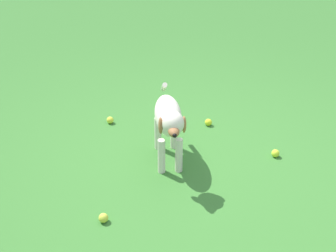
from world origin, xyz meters
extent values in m
plane|color=#38722D|center=(0.00, 0.00, 0.00)|extent=(14.00, 14.00, 0.00)
ellipsoid|color=silver|center=(-0.25, -0.03, 0.41)|extent=(0.54, 0.52, 0.24)
cylinder|color=silver|center=(-0.07, -0.10, 0.15)|extent=(0.06, 0.06, 0.29)
cylinder|color=silver|center=(-0.16, -0.20, 0.15)|extent=(0.06, 0.06, 0.29)
cylinder|color=silver|center=(-0.33, 0.13, 0.15)|extent=(0.06, 0.06, 0.29)
cylinder|color=silver|center=(-0.42, 0.03, 0.15)|extent=(0.06, 0.06, 0.29)
ellipsoid|color=silver|center=(0.00, -0.25, 0.52)|extent=(0.24, 0.24, 0.18)
ellipsoid|color=#9E663D|center=(0.05, -0.30, 0.50)|extent=(0.15, 0.14, 0.07)
sphere|color=black|center=(0.10, -0.34, 0.50)|extent=(0.03, 0.03, 0.03)
ellipsoid|color=#9E663D|center=(0.04, -0.18, 0.50)|extent=(0.07, 0.07, 0.13)
ellipsoid|color=#9E663D|center=(-0.07, -0.31, 0.50)|extent=(0.07, 0.07, 0.13)
cylinder|color=silver|center=(-0.50, 0.19, 0.50)|extent=(0.16, 0.15, 0.14)
sphere|color=yellow|center=(-0.35, 0.64, 0.03)|extent=(0.07, 0.07, 0.07)
sphere|color=#CBE332|center=(0.39, 0.60, 0.03)|extent=(0.07, 0.07, 0.07)
sphere|color=#C8D540|center=(-0.05, -0.89, 0.03)|extent=(0.07, 0.07, 0.07)
sphere|color=#CBD43A|center=(-1.06, 0.04, 0.03)|extent=(0.07, 0.07, 0.07)
camera|label=1|loc=(1.82, -2.28, 2.03)|focal=47.24mm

